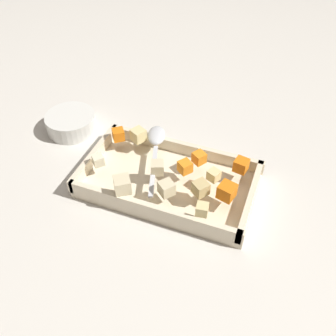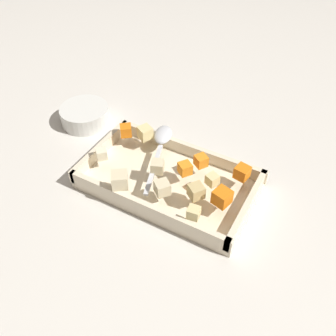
# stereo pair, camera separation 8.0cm
# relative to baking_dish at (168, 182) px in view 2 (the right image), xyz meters

# --- Properties ---
(ground_plane) EXTENTS (4.00, 4.00, 0.00)m
(ground_plane) POSITION_rel_baking_dish_xyz_m (0.00, -0.01, -0.01)
(ground_plane) COLOR beige
(baking_dish) EXTENTS (0.37, 0.21, 0.05)m
(baking_dish) POSITION_rel_baking_dish_xyz_m (0.00, 0.00, 0.00)
(baking_dish) COLOR beige
(baking_dish) RESTS_ON ground_plane
(carrot_chunk_back_center) EXTENTS (0.03, 0.03, 0.03)m
(carrot_chunk_back_center) POSITION_rel_baking_dish_xyz_m (0.14, 0.06, 0.05)
(carrot_chunk_back_center) COLOR orange
(carrot_chunk_back_center) RESTS_ON baking_dish
(carrot_chunk_corner_nw) EXTENTS (0.03, 0.03, 0.02)m
(carrot_chunk_corner_nw) POSITION_rel_baking_dish_xyz_m (0.05, 0.05, 0.04)
(carrot_chunk_corner_nw) COLOR orange
(carrot_chunk_corner_nw) RESTS_ON baking_dish
(carrot_chunk_near_right) EXTENTS (0.04, 0.04, 0.03)m
(carrot_chunk_near_right) POSITION_rel_baking_dish_xyz_m (0.13, -0.03, 0.05)
(carrot_chunk_near_right) COLOR orange
(carrot_chunk_near_right) RESTS_ON baking_dish
(carrot_chunk_near_left) EXTENTS (0.04, 0.04, 0.03)m
(carrot_chunk_near_left) POSITION_rel_baking_dish_xyz_m (0.03, 0.01, 0.04)
(carrot_chunk_near_left) COLOR orange
(carrot_chunk_near_left) RESTS_ON baking_dish
(carrot_chunk_far_left) EXTENTS (0.04, 0.04, 0.03)m
(carrot_chunk_far_left) POSITION_rel_baking_dish_xyz_m (-0.15, 0.06, 0.04)
(carrot_chunk_far_left) COLOR orange
(carrot_chunk_far_left) RESTS_ON baking_dish
(potato_chunk_corner_ne) EXTENTS (0.03, 0.03, 0.02)m
(potato_chunk_corner_ne) POSITION_rel_baking_dish_xyz_m (-0.15, -0.03, 0.04)
(potato_chunk_corner_ne) COLOR beige
(potato_chunk_corner_ne) RESTS_ON baking_dish
(potato_chunk_corner_se) EXTENTS (0.03, 0.03, 0.03)m
(potato_chunk_corner_se) POSITION_rel_baking_dish_xyz_m (-0.02, -0.01, 0.05)
(potato_chunk_corner_se) COLOR beige
(potato_chunk_corner_se) RESTS_ON baking_dish
(potato_chunk_far_right) EXTENTS (0.04, 0.04, 0.03)m
(potato_chunk_far_right) POSITION_rel_baking_dish_xyz_m (0.02, -0.06, 0.05)
(potato_chunk_far_right) COLOR beige
(potato_chunk_far_right) RESTS_ON baking_dish
(potato_chunk_rim_edge) EXTENTS (0.05, 0.05, 0.03)m
(potato_chunk_rim_edge) POSITION_rel_baking_dish_xyz_m (-0.07, -0.08, 0.05)
(potato_chunk_rim_edge) COLOR beige
(potato_chunk_rim_edge) RESTS_ON baking_dish
(potato_chunk_near_spoon) EXTENTS (0.03, 0.03, 0.02)m
(potato_chunk_near_spoon) POSITION_rel_baking_dish_xyz_m (0.10, -0.08, 0.04)
(potato_chunk_near_spoon) COLOR #E0CC89
(potato_chunk_near_spoon) RESTS_ON baking_dish
(potato_chunk_center) EXTENTS (0.04, 0.04, 0.03)m
(potato_chunk_center) POSITION_rel_baking_dish_xyz_m (0.08, -0.03, 0.05)
(potato_chunk_center) COLOR tan
(potato_chunk_center) RESTS_ON baking_dish
(potato_chunk_mid_left) EXTENTS (0.04, 0.04, 0.03)m
(potato_chunk_mid_left) POSITION_rel_baking_dish_xyz_m (-0.10, 0.07, 0.05)
(potato_chunk_mid_left) COLOR #E0CC89
(potato_chunk_mid_left) RESTS_ON baking_dish
(potato_chunk_corner_sw) EXTENTS (0.03, 0.03, 0.02)m
(potato_chunk_corner_sw) POSITION_rel_baking_dish_xyz_m (0.10, 0.01, 0.04)
(potato_chunk_corner_sw) COLOR #E0CC89
(potato_chunk_corner_sw) RESTS_ON baking_dish
(serving_spoon) EXTENTS (0.09, 0.22, 0.02)m
(serving_spoon) POSITION_rel_baking_dish_xyz_m (-0.06, 0.08, 0.04)
(serving_spoon) COLOR silver
(serving_spoon) RESTS_ON baking_dish
(small_prep_bowl) EXTENTS (0.13, 0.13, 0.04)m
(small_prep_bowl) POSITION_rel_baking_dish_xyz_m (-0.30, 0.10, 0.01)
(small_prep_bowl) COLOR silver
(small_prep_bowl) RESTS_ON ground_plane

